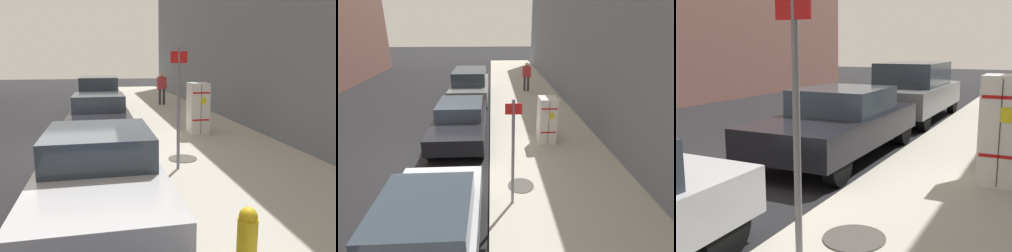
{
  "view_description": "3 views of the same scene",
  "coord_description": "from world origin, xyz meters",
  "views": [
    {
      "loc": [
        -0.81,
        9.24,
        2.47
      ],
      "look_at": [
        -2.68,
        0.25,
        0.66
      ],
      "focal_mm": 35.0,
      "sensor_mm": 36.0,
      "label": 1
    },
    {
      "loc": [
        -2.02,
        7.72,
        4.31
      ],
      "look_at": [
        -2.46,
        -0.67,
        0.9
      ],
      "focal_mm": 28.0,
      "sensor_mm": 36.0,
      "label": 2
    },
    {
      "loc": [
        -4.52,
        5.71,
        2.2
      ],
      "look_at": [
        -1.05,
        -1.46,
        0.72
      ],
      "focal_mm": 45.0,
      "sensor_mm": 36.0,
      "label": 3
    }
  ],
  "objects": [
    {
      "name": "ground_plane",
      "position": [
        0.0,
        0.0,
        0.0
      ],
      "size": [
        80.0,
        80.0,
        0.0
      ],
      "primitive_type": "plane",
      "color": "black"
    },
    {
      "name": "sidewalk_slab",
      "position": [
        -3.95,
        0.0,
        0.07
      ],
      "size": [
        4.12,
        44.0,
        0.13
      ],
      "primitive_type": "cube",
      "color": "#B2ADA0",
      "rests_on": "ground"
    },
    {
      "name": "discarded_refrigerator",
      "position": [
        -3.95,
        -0.99,
        0.97
      ],
      "size": [
        0.62,
        0.7,
        1.67
      ],
      "color": "white",
      "rests_on": "sidewalk_slab"
    },
    {
      "name": "manhole_cover",
      "position": [
        -2.74,
        1.77,
        0.14
      ],
      "size": [
        0.7,
        0.7,
        0.02
      ],
      "primitive_type": "cylinder",
      "color": "#47443F",
      "rests_on": "sidewalk_slab"
    },
    {
      "name": "street_sign_post",
      "position": [
        -2.45,
        2.46,
        1.6
      ],
      "size": [
        0.36,
        0.07,
        2.63
      ],
      "color": "slate",
      "rests_on": "sidewalk_slab"
    },
    {
      "name": "parked_suv_gray",
      "position": [
        -0.76,
        -6.99,
        0.91
      ],
      "size": [
        1.97,
        4.85,
        1.76
      ],
      "color": "slate",
      "rests_on": "ground"
    },
    {
      "name": "parked_sedan_dark",
      "position": [
        -0.76,
        -1.84,
        0.73
      ],
      "size": [
        1.9,
        4.53,
        1.4
      ],
      "color": "black",
      "rests_on": "ground"
    }
  ]
}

